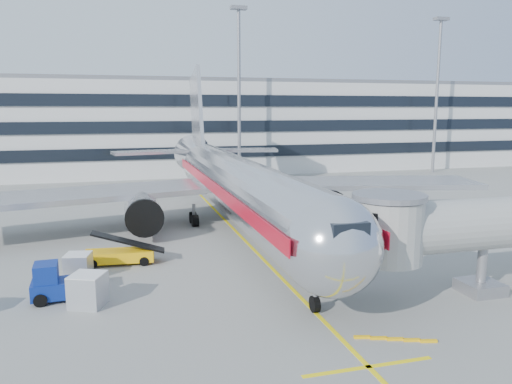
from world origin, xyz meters
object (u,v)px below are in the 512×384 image
object	(u,v)px
cargo_container_right	(78,266)
belt_loader	(119,254)
main_jet	(232,182)
baggage_tug	(55,284)
ramp_worker	(86,267)
cargo_container_front	(88,290)

from	to	relation	value
cargo_container_right	belt_loader	bearing A→B (deg)	43.68
main_jet	baggage_tug	bearing A→B (deg)	-133.78
ramp_worker	baggage_tug	bearing A→B (deg)	-162.99
belt_loader	ramp_worker	size ratio (longest dim) A/B	3.13
main_jet	cargo_container_right	bearing A→B (deg)	-139.82
baggage_tug	cargo_container_front	xyz separation A→B (m)	(1.85, -1.39, -0.04)
belt_loader	main_jet	bearing A→B (deg)	39.23
belt_loader	cargo_container_right	xyz separation A→B (m)	(-2.56, -2.44, 0.14)
belt_loader	baggage_tug	xyz separation A→B (m)	(-3.56, -5.99, 0.28)
cargo_container_right	cargo_container_front	distance (m)	5.01
ramp_worker	main_jet	bearing A→B (deg)	-5.89
cargo_container_right	ramp_worker	xyz separation A→B (m)	(0.51, -0.29, -0.01)
main_jet	baggage_tug	size ratio (longest dim) A/B	16.90
cargo_container_front	ramp_worker	size ratio (longest dim) A/B	1.39
cargo_container_right	ramp_worker	bearing A→B (deg)	-29.64
belt_loader	cargo_container_front	xyz separation A→B (m)	(-1.71, -7.38, 0.24)
baggage_tug	cargo_container_right	bearing A→B (deg)	74.24
main_jet	belt_loader	size ratio (longest dim) A/B	10.08
main_jet	baggage_tug	xyz separation A→B (m)	(-13.58, -14.18, -3.28)
main_jet	belt_loader	xyz separation A→B (m)	(-10.03, -8.18, -3.56)
belt_loader	ramp_worker	xyz separation A→B (m)	(-2.04, -2.73, 0.13)
belt_loader	baggage_tug	distance (m)	6.97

